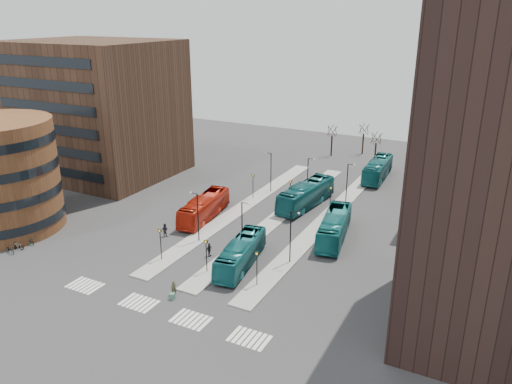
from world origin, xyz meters
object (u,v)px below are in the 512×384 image
at_px(commuter_a, 165,230).
at_px(red_bus, 204,207).
at_px(traveller, 174,288).
at_px(teal_bus_c, 334,227).
at_px(bicycle_near, 10,250).
at_px(bicycle_mid, 18,246).
at_px(teal_bus_b, 306,195).
at_px(suitcase, 172,296).
at_px(teal_bus_a, 241,253).
at_px(commuter_b, 209,250).
at_px(teal_bus_d, 378,169).
at_px(commuter_c, 254,248).
at_px(bicycle_far, 28,241).

bearing_deg(commuter_a, red_bus, -106.60).
xyz_separation_m(traveller, commuter_a, (-9.10, 10.59, 0.09)).
relative_size(teal_bus_c, bicycle_near, 7.02).
bearing_deg(bicycle_mid, teal_bus_b, -56.86).
distance_m(teal_bus_c, commuter_a, 20.86).
distance_m(red_bus, traveller, 19.36).
distance_m(suitcase, commuter_a, 14.77).
bearing_deg(teal_bus_b, bicycle_near, -123.33).
height_order(bicycle_near, bicycle_mid, bicycle_mid).
distance_m(commuter_a, bicycle_mid, 17.02).
height_order(suitcase, commuter_a, commuter_a).
distance_m(teal_bus_a, commuter_a, 12.27).
height_order(commuter_a, commuter_b, commuter_a).
distance_m(teal_bus_c, bicycle_mid, 37.57).
height_order(teal_bus_c, bicycle_near, teal_bus_c).
distance_m(teal_bus_a, bicycle_near, 26.87).
xyz_separation_m(teal_bus_c, bicycle_near, (-31.84, -20.94, -1.17)).
height_order(teal_bus_d, bicycle_mid, teal_bus_d).
relative_size(teal_bus_a, teal_bus_c, 0.92).
relative_size(suitcase, commuter_c, 0.35).
bearing_deg(suitcase, red_bus, 101.29).
distance_m(bicycle_mid, bicycle_far, 1.42).
relative_size(commuter_c, bicycle_near, 1.06).
height_order(traveller, commuter_c, commuter_c).
distance_m(teal_bus_d, commuter_a, 38.81).
distance_m(teal_bus_c, traveller, 21.84).
xyz_separation_m(red_bus, commuter_c, (10.96, -6.53, -0.69)).
relative_size(suitcase, teal_bus_a, 0.06).
height_order(commuter_b, bicycle_far, commuter_b).
bearing_deg(commuter_b, commuter_a, 81.26).
height_order(teal_bus_b, bicycle_mid, teal_bus_b).
relative_size(bicycle_near, bicycle_mid, 1.02).
bearing_deg(teal_bus_a, teal_bus_b, 82.22).
xyz_separation_m(bicycle_mid, bicycle_far, (0.00, 1.42, -0.03)).
distance_m(red_bus, commuter_a, 7.21).
relative_size(suitcase, teal_bus_b, 0.05).
xyz_separation_m(commuter_a, commuter_b, (7.78, -2.05, -0.04)).
bearing_deg(teal_bus_b, commuter_b, -94.63).
height_order(teal_bus_b, bicycle_far, teal_bus_b).
height_order(red_bus, teal_bus_a, red_bus).
height_order(red_bus, bicycle_near, red_bus).
xyz_separation_m(red_bus, bicycle_far, (-14.23, -16.62, -1.10)).
bearing_deg(bicycle_far, traveller, -101.56).
xyz_separation_m(traveller, commuter_b, (-1.32, 8.53, 0.05)).
xyz_separation_m(teal_bus_b, traveller, (-2.55, -28.12, -0.98)).
relative_size(teal_bus_c, traveller, 7.60).
xyz_separation_m(commuter_b, bicycle_mid, (-20.79, -8.91, -0.33)).
xyz_separation_m(suitcase, bicycle_near, (-22.43, -0.63, 0.12)).
relative_size(teal_bus_b, teal_bus_d, 1.05).
bearing_deg(suitcase, teal_bus_b, 72.89).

